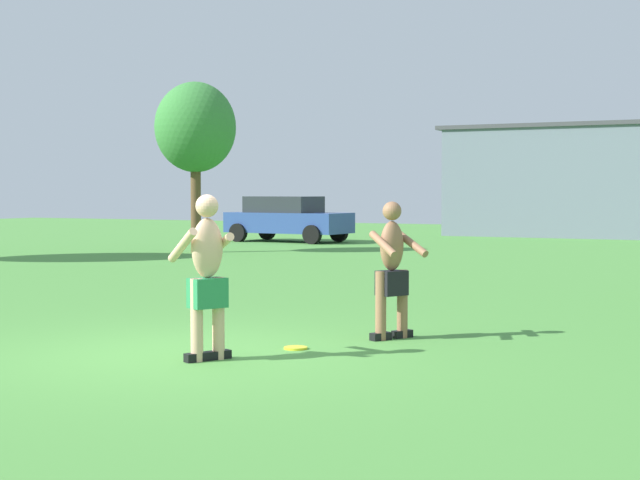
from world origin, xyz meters
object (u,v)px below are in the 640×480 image
at_px(player_in_black, 392,267).
at_px(car_blue_near_post, 287,218).
at_px(frisbee, 296,348).
at_px(tree_near_building, 195,128).
at_px(player_near, 207,273).

bearing_deg(player_in_black, car_blue_near_post, 122.06).
xyz_separation_m(frisbee, car_blue_near_post, (-11.14, 20.05, 0.81)).
relative_size(player_in_black, tree_near_building, 0.34).
xyz_separation_m(player_near, tree_near_building, (-10.18, 14.77, 2.64)).
height_order(frisbee, tree_near_building, tree_near_building).
distance_m(player_in_black, frisbee, 1.60).
height_order(player_in_black, tree_near_building, tree_near_building).
bearing_deg(frisbee, player_near, -114.69).
height_order(player_near, car_blue_near_post, player_near).
relative_size(player_in_black, car_blue_near_post, 0.37).
distance_m(car_blue_near_post, tree_near_building, 6.91).
xyz_separation_m(player_in_black, car_blue_near_post, (-11.82, 18.88, -0.04)).
xyz_separation_m(car_blue_near_post, tree_near_building, (0.49, -6.33, 2.73)).
bearing_deg(tree_near_building, player_near, -55.43).
distance_m(player_near, tree_near_building, 18.13).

